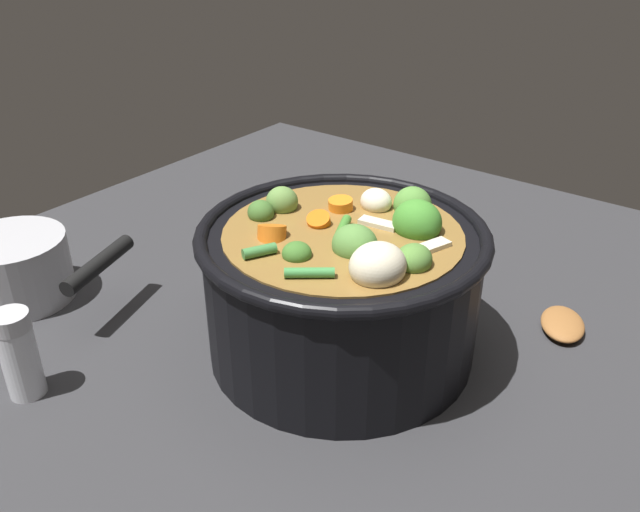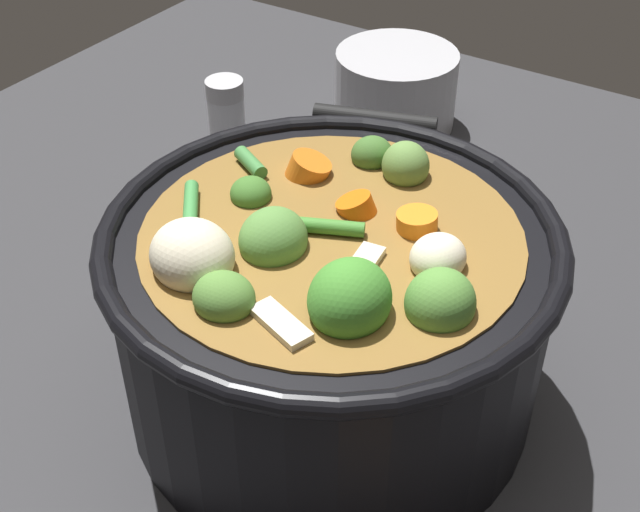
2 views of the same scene
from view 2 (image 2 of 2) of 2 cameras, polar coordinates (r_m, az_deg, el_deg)
name	(u,v)px [view 2 (image 2 of 2)]	position (r m, az deg, el deg)	size (l,w,h in m)	color
ground_plane	(330,391)	(0.60, 0.66, -9.04)	(1.10, 1.10, 0.00)	#2D2D30
cooking_pot	(330,311)	(0.55, 0.70, -3.70)	(0.28, 0.28, 0.17)	black
salt_shaker	(227,124)	(0.81, -6.24, 8.75)	(0.04, 0.04, 0.09)	silver
small_saucepan	(395,89)	(0.89, 5.04, 11.05)	(0.16, 0.20, 0.08)	#ADADB2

